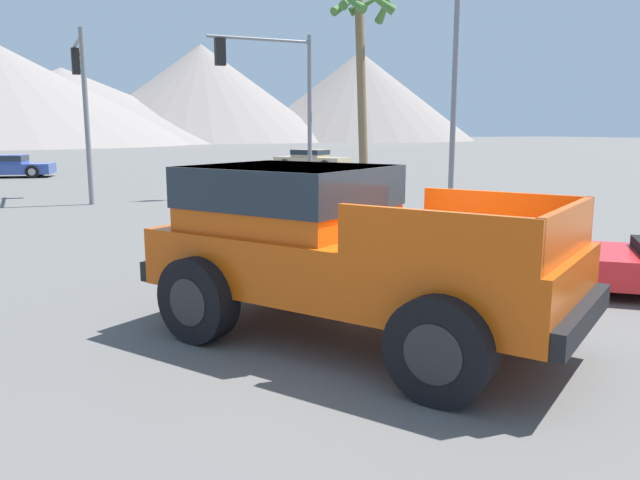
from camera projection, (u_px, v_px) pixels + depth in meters
name	position (u px, v px, depth m)	size (l,w,h in m)	color
ground_plane	(397.00, 344.00, 7.08)	(320.00, 320.00, 0.00)	#5B5956
orange_pickup_truck	(334.00, 241.00, 7.23)	(4.32, 5.33, 1.98)	#CC4C0C
red_convertible_car	(604.00, 264.00, 9.40)	(4.43, 4.26, 1.03)	red
parked_car_tan	(311.00, 159.00, 37.86)	(4.00, 4.63, 1.22)	tan
parked_car_blue	(9.00, 166.00, 31.63)	(4.44, 2.76, 1.13)	#334C9E
traffic_light_main	(272.00, 83.00, 22.14)	(3.87, 0.38, 5.75)	slate
traffic_light_crosswalk	(81.00, 85.00, 20.72)	(0.38, 3.37, 5.52)	slate
street_lamp_post	(457.00, 11.00, 15.22)	(0.90, 0.24, 8.89)	slate
palm_tree_tall	(363.00, 37.00, 24.51)	(2.68, 2.77, 8.00)	brown
distant_mountain_range	(69.00, 98.00, 114.49)	(167.24, 89.84, 19.18)	gray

